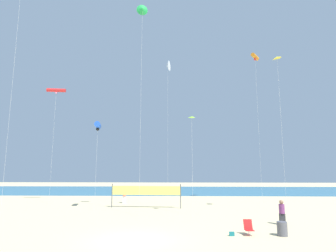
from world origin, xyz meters
TOP-DOWN VIEW (x-y plane):
  - ground_plane at (0.00, 0.00)m, footprint 120.00×120.00m
  - ocean_band at (0.00, 33.99)m, footprint 120.00×20.00m
  - beachgoer_plum_shirt at (10.07, 4.38)m, footprint 0.40×0.40m
  - beachgoer_coral_shirt at (-3.48, 15.95)m, footprint 0.40×0.40m
  - folding_beach_chair at (6.88, 1.38)m, footprint 0.52×0.65m
  - trash_barrel at (8.83, 1.20)m, footprint 0.60×0.60m
  - volleyball_net at (-0.59, 12.34)m, footprint 7.17×0.56m
  - beach_handbag at (5.80, 1.13)m, footprint 0.30×0.15m
  - kite_yellow_diamond at (12.03, 8.47)m, footprint 0.97×0.96m
  - kite_white_delta at (1.44, 19.07)m, footprint 0.71×1.47m
  - kite_lime_diamond at (3.91, 7.93)m, footprint 0.51×0.52m
  - kite_red_tube at (-11.86, 15.10)m, footprint 2.22×0.74m
  - kite_blue_tube at (-5.27, 10.41)m, footprint 0.87×1.70m
  - kite_green_delta at (-0.66, 7.76)m, footprint 1.11×0.54m
  - kite_orange_tube at (12.45, 16.45)m, footprint 1.35×1.63m

SIDE VIEW (x-z plane):
  - ground_plane at x=0.00m, z-range 0.00..0.00m
  - ocean_band at x=0.00m, z-range 0.00..0.01m
  - beach_handbag at x=5.80m, z-range 0.00..0.24m
  - trash_barrel at x=8.83m, z-range 0.00..0.82m
  - folding_beach_chair at x=6.88m, z-range 0.02..0.91m
  - beachgoer_plum_shirt at x=10.07m, z-range 0.06..1.79m
  - beachgoer_coral_shirt at x=-3.48m, z-range 0.06..1.81m
  - volleyball_net at x=-0.59m, z-range 0.43..2.83m
  - kite_blue_tube at x=-5.27m, z-range 3.93..12.43m
  - kite_lime_diamond at x=3.91m, z-range 4.00..12.67m
  - kite_red_tube at x=-11.86m, z-range 6.47..19.93m
  - kite_yellow_diamond at x=12.03m, z-range 6.88..21.33m
  - kite_white_delta at x=1.44m, z-range 8.48..26.90m
  - kite_orange_tube at x=12.45m, z-range 8.70..26.73m
  - kite_green_delta at x=-0.66m, z-range 9.16..28.70m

